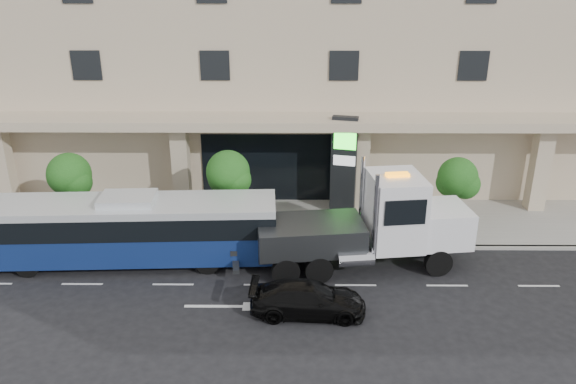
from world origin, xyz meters
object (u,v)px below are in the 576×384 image
Objects in this scene: city_bus at (131,229)px; signage_pylon at (344,165)px; tow_truck at (373,226)px; black_sedan at (308,299)px.

city_bus is 2.46× the size of signage_pylon.
signage_pylon is (10.25, 5.65, 1.21)m from city_bus.
tow_truck is 2.00× the size of signage_pylon.
city_bus is at bearing 171.71° from tow_truck.
signage_pylon is (2.17, 9.85, 2.27)m from black_sedan.
signage_pylon reaches higher than city_bus.
tow_truck is 5.15m from black_sedan.
city_bus is at bearing 64.67° from black_sedan.
city_bus is 1.23× the size of tow_truck.
black_sedan is 10.33m from signage_pylon.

